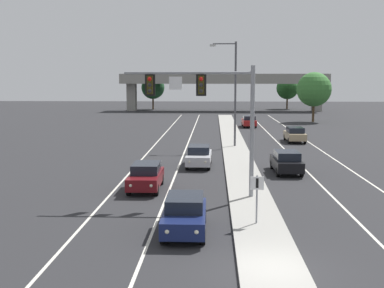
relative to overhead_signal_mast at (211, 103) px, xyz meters
name	(u,v)px	position (x,y,z in m)	size (l,w,h in m)	color
ground_plane	(272,272)	(2.21, -10.45, -5.32)	(260.00, 260.00, 0.00)	#28282B
median_island	(242,172)	(2.21, 7.55, -5.25)	(2.40, 110.00, 0.15)	#9E9B93
lane_stripe_oncoming_center	(182,157)	(-2.49, 14.55, -5.32)	(0.14, 100.00, 0.01)	silver
lane_stripe_receding_center	(293,158)	(6.91, 14.55, -5.32)	(0.14, 100.00, 0.01)	silver
edge_stripe_left	(144,157)	(-5.79, 14.55, -5.32)	(0.14, 100.00, 0.01)	silver
edge_stripe_right	(333,158)	(10.21, 14.55, -5.32)	(0.14, 100.00, 0.01)	silver
overhead_signal_mast	(211,103)	(0.00, 0.00, 0.00)	(7.10, 0.44, 7.20)	gray
median_sign_post	(257,192)	(2.11, -5.17, -3.74)	(0.60, 0.10, 2.20)	gray
street_lamp_median	(233,88)	(2.01, 20.86, 0.47)	(2.58, 0.28, 10.00)	#4C4C51
car_oncoming_navy	(185,214)	(-1.08, -6.15, -4.50)	(1.84, 4.48, 1.58)	#141E4C
car_oncoming_darkred	(146,176)	(-3.91, 2.09, -4.50)	(1.85, 4.48, 1.58)	#5B0F14
car_oncoming_silver	(199,156)	(-0.94, 10.13, -4.50)	(1.90, 4.50, 1.58)	#B7B7BC
car_receding_black	(286,161)	(5.33, 7.79, -4.50)	(1.87, 4.49, 1.58)	black
car_receding_tan	(295,134)	(8.75, 25.24, -4.50)	(1.82, 4.47, 1.58)	tan
car_receding_red	(249,121)	(5.07, 41.34, -4.50)	(1.85, 4.48, 1.58)	maroon
overpass_bridge	(224,83)	(2.21, 75.81, 0.46)	(42.40, 6.40, 7.65)	gray
tree_far_left_a	(153,87)	(-13.09, 80.61, -0.54)	(5.06, 5.06, 7.32)	#4C3823
tree_far_right_b	(287,88)	(16.41, 83.11, -0.77)	(4.82, 4.82, 6.98)	#4C3823
tree_far_right_c	(314,89)	(15.60, 50.09, -0.31)	(5.31, 5.31, 7.68)	#4C3823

